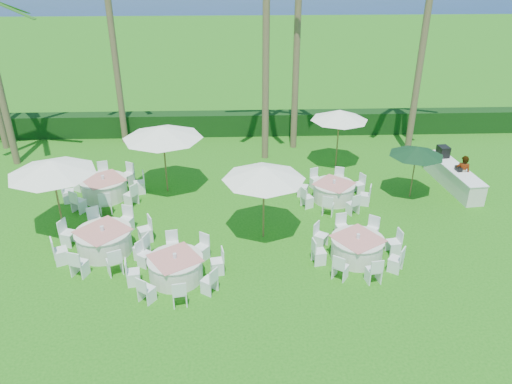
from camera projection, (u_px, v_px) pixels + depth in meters
ground at (217, 258)px, 16.82m from camera, size 120.00×120.00×0.00m
hedge at (224, 124)px, 27.24m from camera, size 34.00×1.00×1.20m
banquet_table_a at (104, 240)px, 16.98m from camera, size 3.26×3.26×1.00m
banquet_table_b at (176, 268)px, 15.64m from camera, size 3.06×3.06×0.93m
banquet_table_c at (357, 248)px, 16.63m from camera, size 3.10×3.10×0.94m
banquet_table_d at (104, 188)px, 20.58m from camera, size 3.29×3.29×0.99m
banquet_table_f at (334, 191)px, 20.38m from camera, size 2.93×2.93×0.91m
umbrella_a at (51, 167)px, 17.14m from camera, size 3.04×3.04×2.86m
umbrella_b at (264, 173)px, 16.87m from camera, size 2.88×2.88×2.79m
umbrella_c at (162, 132)px, 20.11m from camera, size 3.28×3.28×2.90m
umbrella_d at (340, 115)px, 22.50m from camera, size 2.62×2.62×2.75m
umbrella_green at (417, 151)px, 19.91m from camera, size 2.20×2.20×2.24m
buffet_table at (453, 175)px, 21.53m from camera, size 1.24×3.99×1.40m
staff_person at (462, 174)px, 20.93m from camera, size 0.69×0.58×1.63m
palm_b at (114, 50)px, 24.28m from camera, size 4.40×3.97×8.69m
palm_c at (266, 45)px, 22.13m from camera, size 4.39×4.19×9.90m
palm_d at (297, 41)px, 23.40m from camera, size 4.40×4.11×9.74m
palm_e at (422, 48)px, 22.95m from camera, size 4.33×4.31×9.33m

